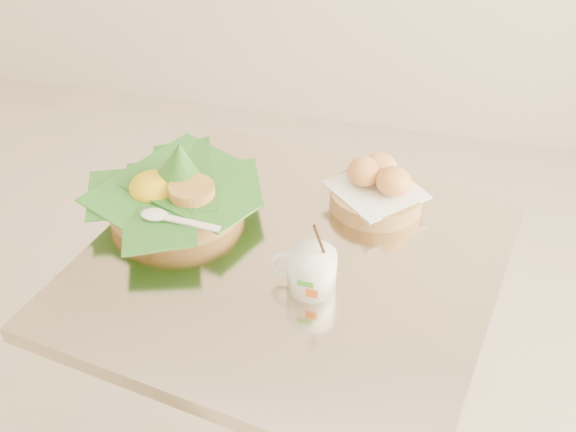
% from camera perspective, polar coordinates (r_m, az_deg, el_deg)
% --- Properties ---
extents(cafe_table, '(0.80, 0.80, 0.75)m').
position_cam_1_polar(cafe_table, '(1.43, 0.35, -10.05)').
color(cafe_table, gray).
rests_on(cafe_table, floor).
extents(rice_basket, '(0.32, 0.32, 0.16)m').
position_cam_1_polar(rice_basket, '(1.38, -8.96, 2.06)').
color(rice_basket, '#A17E45').
rests_on(rice_basket, cafe_table).
extents(bread_basket, '(0.21, 0.21, 0.09)m').
position_cam_1_polar(bread_basket, '(1.39, 7.05, 2.19)').
color(bread_basket, '#A17E45').
rests_on(bread_basket, cafe_table).
extents(coffee_mug, '(0.11, 0.08, 0.14)m').
position_cam_1_polar(coffee_mug, '(1.19, 1.79, -4.27)').
color(coffee_mug, white).
rests_on(coffee_mug, cafe_table).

